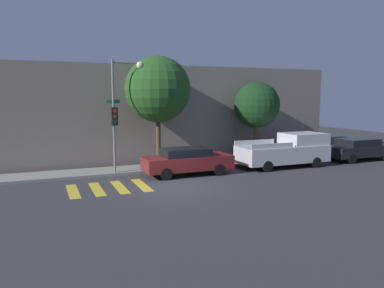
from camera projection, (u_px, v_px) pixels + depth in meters
name	position (u px, v px, depth m)	size (l,w,h in m)	color
ground_plane	(174.00, 186.00, 16.93)	(60.00, 60.00, 0.00)	#333335
sidewalk	(149.00, 168.00, 20.77)	(26.00, 1.99, 0.14)	gray
building_row	(130.00, 113.00, 24.44)	(26.00, 6.00, 5.87)	slate
crosswalk	(108.00, 188.00, 16.61)	(3.47, 2.60, 0.00)	gold
traffic_light_pole	(120.00, 104.00, 18.93)	(1.93, 0.56, 5.88)	slate
sedan_near_corner	(187.00, 161.00, 19.32)	(4.60, 1.76, 1.40)	maroon
pickup_truck	(287.00, 150.00, 21.62)	(5.27, 2.09, 1.90)	#BCBCC1
sedan_middle	(359.00, 149.00, 23.72)	(4.52, 1.81, 1.39)	black
tree_near_corner	(158.00, 90.00, 20.44)	(3.63, 3.63, 6.24)	#4C3823
tree_midblock	(257.00, 105.00, 22.93)	(2.81, 2.81, 4.92)	brown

